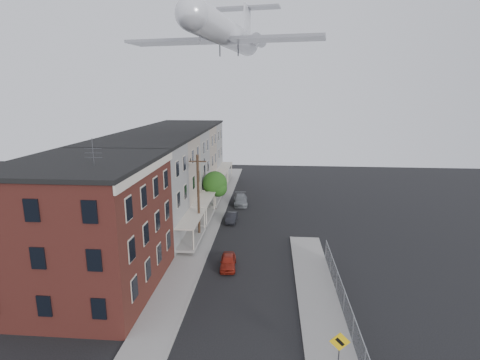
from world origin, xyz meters
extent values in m
plane|color=black|center=(0.00, 0.00, 0.00)|extent=(120.00, 120.00, 0.00)
cube|color=gray|center=(-5.50, 24.00, 0.06)|extent=(3.00, 62.00, 0.12)
cube|color=gray|center=(5.50, 6.00, 0.06)|extent=(3.00, 26.00, 0.12)
cube|color=gray|center=(-4.05, 24.00, 0.07)|extent=(0.15, 62.00, 0.14)
cube|color=gray|center=(4.05, 6.00, 0.07)|extent=(0.15, 26.00, 0.14)
cube|color=#3E1513|center=(-12.00, 7.00, 5.00)|extent=(10.00, 12.00, 10.00)
cube|color=black|center=(-12.00, 7.00, 10.15)|extent=(10.30, 12.30, 0.30)
cube|color=beige|center=(-6.92, 7.00, 9.70)|extent=(0.16, 12.20, 0.60)
cylinder|color=#515156|center=(-10.00, 5.00, 11.15)|extent=(0.04, 0.04, 2.00)
cube|color=#5E5E5C|center=(-12.00, 16.50, 5.00)|extent=(10.00, 7.00, 10.00)
cube|color=black|center=(-12.00, 16.50, 10.15)|extent=(10.25, 7.00, 0.30)
cube|color=gray|center=(-6.10, 16.50, 0.55)|extent=(1.80, 6.40, 0.25)
cube|color=beige|center=(-6.10, 16.50, 2.75)|extent=(1.90, 6.50, 0.15)
cube|color=slate|center=(-12.00, 23.50, 5.00)|extent=(10.00, 7.00, 10.00)
cube|color=black|center=(-12.00, 23.50, 10.15)|extent=(10.25, 7.00, 0.30)
cube|color=gray|center=(-6.10, 23.50, 0.55)|extent=(1.80, 6.40, 0.25)
cube|color=beige|center=(-6.10, 23.50, 2.75)|extent=(1.90, 6.50, 0.15)
cube|color=#5E5E5C|center=(-12.00, 30.50, 5.00)|extent=(10.00, 7.00, 10.00)
cube|color=black|center=(-12.00, 30.50, 10.15)|extent=(10.25, 7.00, 0.30)
cube|color=gray|center=(-6.10, 30.50, 0.55)|extent=(1.80, 6.40, 0.25)
cube|color=beige|center=(-6.10, 30.50, 2.75)|extent=(1.90, 6.50, 0.15)
cube|color=slate|center=(-12.00, 37.50, 5.00)|extent=(10.00, 7.00, 10.00)
cube|color=black|center=(-12.00, 37.50, 10.15)|extent=(10.25, 7.00, 0.30)
cube|color=gray|center=(-6.10, 37.50, 0.55)|extent=(1.80, 6.40, 0.25)
cube|color=beige|center=(-6.10, 37.50, 2.75)|extent=(1.90, 6.50, 0.15)
cube|color=#5E5E5C|center=(-12.00, 44.50, 5.00)|extent=(10.00, 7.00, 10.00)
cube|color=black|center=(-12.00, 44.50, 10.15)|extent=(10.25, 7.00, 0.30)
cube|color=gray|center=(-6.10, 44.50, 0.55)|extent=(1.80, 6.40, 0.25)
cube|color=beige|center=(-6.10, 44.50, 2.75)|extent=(1.90, 6.50, 0.15)
cylinder|color=gray|center=(7.00, 2.00, 0.95)|extent=(0.06, 0.06, 1.90)
cylinder|color=gray|center=(7.00, 5.00, 0.95)|extent=(0.06, 0.06, 1.90)
cylinder|color=gray|center=(7.00, 8.00, 0.95)|extent=(0.06, 0.06, 1.90)
cylinder|color=gray|center=(7.00, 11.00, 0.95)|extent=(0.06, 0.06, 1.90)
cylinder|color=gray|center=(7.00, 14.00, 0.95)|extent=(0.06, 0.06, 1.90)
cube|color=gray|center=(7.00, 5.00, 1.85)|extent=(0.04, 18.00, 0.04)
cube|color=gray|center=(7.00, 5.00, 0.95)|extent=(0.02, 18.00, 1.80)
cylinder|color=#515156|center=(5.60, -1.00, 1.30)|extent=(0.07, 0.07, 2.60)
cube|color=yellow|center=(5.60, -1.04, 2.25)|extent=(1.10, 0.03, 1.10)
cube|color=black|center=(5.60, -1.06, 2.25)|extent=(0.52, 0.02, 0.52)
cylinder|color=black|center=(-5.60, 18.00, 4.50)|extent=(0.26, 0.26, 9.00)
cube|color=black|center=(-5.60, 18.00, 8.30)|extent=(1.80, 0.12, 0.12)
cylinder|color=black|center=(-6.30, 18.00, 8.50)|extent=(0.08, 0.08, 0.25)
cylinder|color=black|center=(-4.90, 18.00, 8.50)|extent=(0.08, 0.08, 0.25)
cylinder|color=black|center=(-5.40, 28.00, 1.20)|extent=(0.24, 0.24, 2.40)
sphere|color=#1A4011|center=(-5.40, 28.00, 3.60)|extent=(3.20, 3.20, 3.20)
sphere|color=#1A4011|center=(-4.90, 27.70, 3.04)|extent=(2.24, 2.24, 2.24)
imported|color=maroon|center=(-1.80, 11.51, 0.57)|extent=(1.57, 3.45, 1.15)
imported|color=black|center=(-2.76, 23.51, 0.54)|extent=(1.23, 3.30, 1.08)
imported|color=slate|center=(-2.28, 30.76, 0.66)|extent=(2.27, 4.70, 1.32)
cylinder|color=silver|center=(-3.47, 25.95, 21.60)|extent=(6.29, 22.22, 2.94)
sphere|color=silver|center=(-5.16, 15.06, 21.60)|extent=(2.94, 2.94, 2.94)
cone|color=silver|center=(-1.77, 36.83, 21.60)|extent=(3.33, 3.17, 2.94)
cube|color=#939399|center=(-3.68, 24.58, 20.68)|extent=(22.36, 7.19, 0.32)
cylinder|color=#939399|center=(-4.44, 33.99, 21.79)|extent=(2.02, 3.85, 1.47)
cylinder|color=#939399|center=(-0.09, 33.32, 21.79)|extent=(2.02, 3.85, 1.47)
cube|color=silver|center=(-1.84, 36.38, 24.17)|extent=(0.76, 3.48, 5.14)
cube|color=#939399|center=(-1.70, 37.28, 26.56)|extent=(8.98, 3.70, 0.23)
cylinder|color=#515156|center=(-4.88, 16.88, 19.95)|extent=(0.15, 0.15, 1.10)
camera|label=1|loc=(1.80, -18.68, 15.04)|focal=28.00mm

